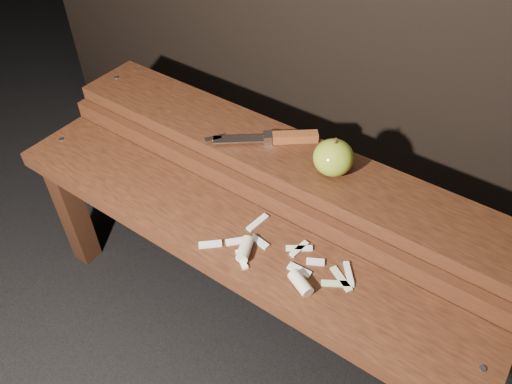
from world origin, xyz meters
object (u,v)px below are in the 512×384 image
Objects in this scene: bench_front_tier at (226,252)px; apple at (333,158)px; bench_rear_tier at (281,178)px; knife at (280,138)px.

apple is (0.13, 0.23, 0.19)m from bench_front_tier.
bench_rear_tier is 12.91× the size of apple.
knife reaches higher than bench_rear_tier.
apple is (0.13, 0.00, 0.13)m from bench_rear_tier.
bench_front_tier is 0.30m from knife.
bench_front_tier is at bearing -90.00° from bench_rear_tier.
knife is (-0.02, 0.26, 0.16)m from bench_front_tier.
apple is 0.16m from knife.
bench_rear_tier reaches higher than bench_front_tier.
apple reaches higher than bench_rear_tier.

